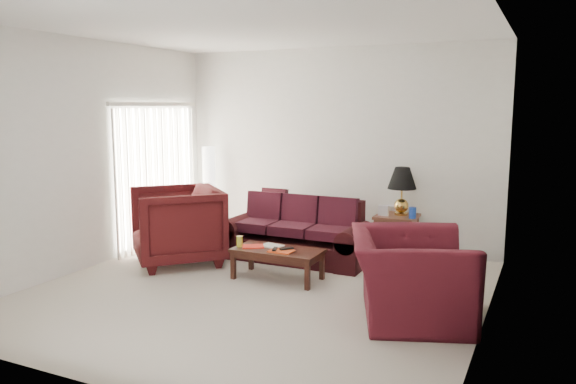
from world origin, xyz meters
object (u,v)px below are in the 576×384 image
object	(u,v)px
armchair_right	(410,277)
floor_lamp	(209,191)
coffee_table	(278,264)
end_table	(396,236)
armchair_left	(177,225)
sofa	(295,230)

from	to	relation	value
armchair_right	floor_lamp	bearing A→B (deg)	39.56
floor_lamp	coffee_table	bearing A→B (deg)	-38.82
end_table	floor_lamp	world-z (taller)	floor_lamp
armchair_left	armchair_right	distance (m)	3.40
armchair_right	coffee_table	world-z (taller)	armchair_right
floor_lamp	coffee_table	xyz separation A→B (m)	(2.09, -1.68, -0.56)
sofa	coffee_table	world-z (taller)	sofa
floor_lamp	sofa	bearing A→B (deg)	-22.05
sofa	floor_lamp	size ratio (longest dim) A/B	1.37
sofa	coffee_table	distance (m)	0.95
floor_lamp	armchair_left	xyz separation A→B (m)	(0.53, -1.62, -0.22)
armchair_right	sofa	bearing A→B (deg)	32.63
end_table	floor_lamp	bearing A→B (deg)	179.09
armchair_left	floor_lamp	bearing A→B (deg)	151.98
floor_lamp	armchair_left	bearing A→B (deg)	-71.73
end_table	floor_lamp	distance (m)	3.19
armchair_right	coffee_table	size ratio (longest dim) A/B	1.21
sofa	floor_lamp	distance (m)	2.09
sofa	coffee_table	xyz separation A→B (m)	(0.18, -0.91, -0.23)
armchair_left	coffee_table	size ratio (longest dim) A/B	1.05
floor_lamp	end_table	bearing A→B (deg)	-0.91
end_table	armchair_right	size ratio (longest dim) A/B	0.46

